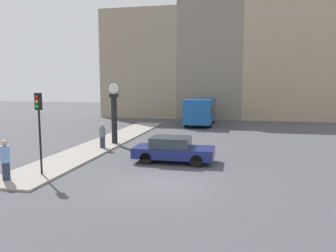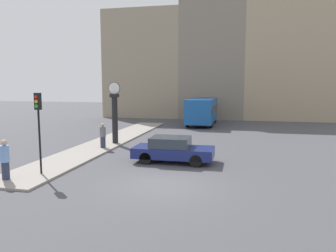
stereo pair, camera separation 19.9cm
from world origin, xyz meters
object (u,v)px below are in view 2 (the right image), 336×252
object	(u,v)px
bus_distant	(202,110)
pedestrian_grey_jacket	(103,136)
sedan_car	(173,149)
traffic_light_near	(38,116)
street_clock	(115,115)
pedestrian_blue_stripe	(5,160)

from	to	relation	value
bus_distant	pedestrian_grey_jacket	world-z (taller)	bus_distant
sedan_car	traffic_light_near	bearing A→B (deg)	-143.37
street_clock	pedestrian_blue_stripe	world-z (taller)	street_clock
pedestrian_blue_stripe	sedan_car	bearing A→B (deg)	39.17
bus_distant	pedestrian_blue_stripe	size ratio (longest dim) A/B	4.14
traffic_light_near	pedestrian_grey_jacket	size ratio (longest dim) A/B	2.32
pedestrian_grey_jacket	pedestrian_blue_stripe	distance (m)	7.73
bus_distant	traffic_light_near	distance (m)	21.48
street_clock	pedestrian_blue_stripe	xyz separation A→B (m)	(-1.27, -9.41, -1.13)
sedan_car	pedestrian_blue_stripe	distance (m)	8.11
traffic_light_near	street_clock	xyz separation A→B (m)	(0.33, 8.26, -0.66)
sedan_car	bus_distant	bearing A→B (deg)	91.46
traffic_light_near	bus_distant	bearing A→B (deg)	76.76
sedan_car	street_clock	xyz separation A→B (m)	(-5.01, 4.29, 1.40)
sedan_car	traffic_light_near	distance (m)	6.97
sedan_car	pedestrian_blue_stripe	xyz separation A→B (m)	(-6.28, -5.12, 0.28)
sedan_car	pedestrian_grey_jacket	world-z (taller)	pedestrian_grey_jacket
sedan_car	street_clock	size ratio (longest dim) A/B	1.01
street_clock	pedestrian_grey_jacket	world-z (taller)	street_clock
pedestrian_grey_jacket	street_clock	bearing A→B (deg)	85.12
bus_distant	street_clock	distance (m)	13.44
pedestrian_blue_stripe	street_clock	bearing A→B (deg)	82.31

